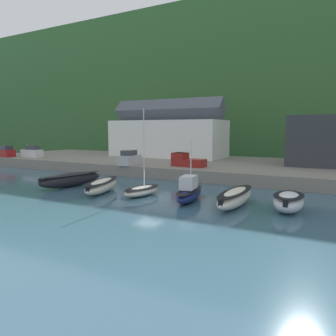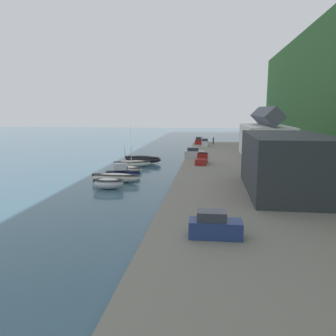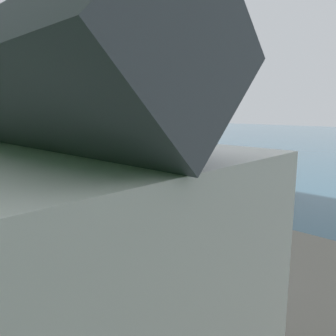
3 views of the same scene
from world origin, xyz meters
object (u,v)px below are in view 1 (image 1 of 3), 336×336
object	(u,v)px
moored_boat_0	(71,179)
parked_car_2	(130,158)
moored_boat_5	(288,202)
pickup_truck_0	(186,161)
moored_boat_4	(235,197)
person_on_quay	(27,150)
moored_boat_3	(189,192)
parked_car_3	(32,152)
parked_car_0	(5,152)
moored_boat_2	(142,190)
moored_boat_1	(102,186)

from	to	relation	value
moored_boat_0	parked_car_2	distance (m)	11.43
moored_boat_5	pickup_truck_0	xyz separation A→B (m)	(-15.74, 13.41, 1.51)
moored_boat_4	person_on_quay	xyz separation A→B (m)	(-47.57, 16.00, 1.84)
moored_boat_0	moored_boat_5	distance (m)	24.39
moored_boat_0	moored_boat_5	xyz separation A→B (m)	(24.39, -0.14, -0.02)
parked_car_2	pickup_truck_0	bearing A→B (deg)	7.43
moored_boat_3	pickup_truck_0	distance (m)	15.40
moored_boat_3	moored_boat_5	distance (m)	8.86
moored_boat_0	parked_car_3	world-z (taller)	parked_car_3
moored_boat_4	parked_car_0	distance (m)	49.71
moored_boat_2	moored_boat_5	distance (m)	14.16
parked_car_2	pickup_truck_0	xyz separation A→B (m)	(8.20, 1.96, -0.10)
moored_boat_3	parked_car_0	size ratio (longest dim) A/B	1.49
moored_boat_1	moored_boat_3	bearing A→B (deg)	-15.07
moored_boat_5	moored_boat_1	bearing A→B (deg)	-179.95
person_on_quay	moored_boat_2	bearing A→B (deg)	-23.03
moored_boat_1	moored_boat_4	bearing A→B (deg)	-15.81
moored_boat_2	moored_boat_3	size ratio (longest dim) A/B	1.34
moored_boat_3	parked_car_2	distance (m)	19.18
parked_car_0	pickup_truck_0	distance (m)	37.01
moored_boat_5	person_on_quay	distance (m)	54.38
moored_boat_0	moored_boat_1	size ratio (longest dim) A/B	1.09
moored_boat_2	pickup_truck_0	xyz separation A→B (m)	(-1.59, 13.70, 1.81)
moored_boat_1	parked_car_0	size ratio (longest dim) A/B	1.82
parked_car_0	parked_car_3	size ratio (longest dim) A/B	1.03
moored_boat_0	moored_boat_3	distance (m)	15.55
moored_boat_5	parked_car_2	bearing A→B (deg)	151.83
moored_boat_1	parked_car_3	world-z (taller)	parked_car_3
moored_boat_0	moored_boat_2	xyz separation A→B (m)	(10.24, -0.43, -0.32)
parked_car_2	moored_boat_1	bearing A→B (deg)	-73.88
moored_boat_4	pickup_truck_0	size ratio (longest dim) A/B	1.66
moored_boat_3	moored_boat_4	distance (m)	4.42
parked_car_0	parked_car_2	world-z (taller)	same
parked_car_2	moored_boat_5	bearing A→B (deg)	-31.60
moored_boat_2	moored_boat_3	xyz separation A→B (m)	(5.30, 0.02, 0.33)
moored_boat_5	person_on_quay	size ratio (longest dim) A/B	2.20
moored_boat_1	person_on_quay	xyz separation A→B (m)	(-33.09, 16.68, 1.91)
moored_boat_3	parked_car_0	world-z (taller)	moored_boat_3
moored_boat_1	parked_car_0	bearing A→B (deg)	141.26
moored_boat_4	parked_car_3	distance (m)	45.38
moored_boat_2	parked_car_3	world-z (taller)	moored_boat_2
moored_boat_5	pickup_truck_0	size ratio (longest dim) A/B	0.96
moored_boat_4	moored_boat_5	xyz separation A→B (m)	(4.43, 0.20, 0.05)
moored_boat_4	person_on_quay	size ratio (longest dim) A/B	3.77
moored_boat_4	moored_boat_2	bearing A→B (deg)	-179.32
moored_boat_2	parked_car_3	size ratio (longest dim) A/B	2.07
moored_boat_5	parked_car_0	distance (m)	53.98
parked_car_0	moored_boat_2	bearing A→B (deg)	-100.20
moored_boat_0	moored_boat_4	world-z (taller)	moored_boat_0
moored_boat_3	parked_car_2	size ratio (longest dim) A/B	1.50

